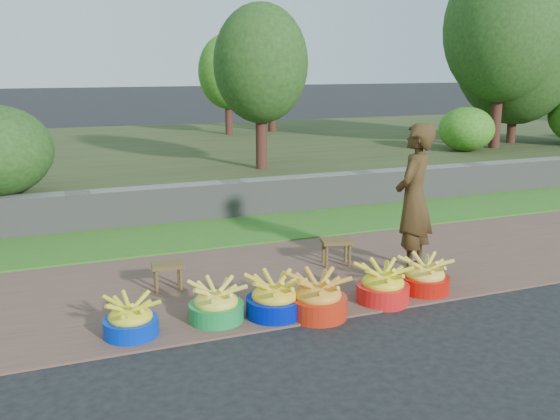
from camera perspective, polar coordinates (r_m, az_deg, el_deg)
name	(u,v)px	position (r m, az deg, el deg)	size (l,w,h in m)	color
ground_plane	(366,315)	(5.92, 7.91, -9.51)	(120.00, 120.00, 0.00)	black
dirt_shoulder	(311,273)	(6.95, 2.81, -5.79)	(80.00, 2.50, 0.02)	brown
grass_verge	(251,229)	(8.73, -2.65, -1.75)	(80.00, 1.50, 0.04)	#346F20
retaining_wall	(233,199)	(9.45, -4.36, 0.99)	(80.00, 0.35, 0.55)	slate
earth_bank	(166,157)	(14.14, -10.37, 4.79)	(80.00, 10.00, 0.50)	#36401F
vegetation	(218,44)	(12.15, -5.65, 14.90)	(29.94, 8.02, 4.30)	#3F2018
basin_a	(131,320)	(5.51, -13.49, -9.74)	(0.47, 0.47, 0.35)	#0029BD
basin_b	(216,305)	(5.68, -5.86, -8.61)	(0.50, 0.50, 0.37)	#18843B
basin_c	(275,299)	(5.76, -0.49, -8.14)	(0.53, 0.53, 0.39)	#0013AA
basin_d	(318,298)	(5.78, 3.49, -8.04)	(0.54, 0.54, 0.40)	red
basin_e	(383,286)	(6.18, 9.38, -6.83)	(0.52, 0.52, 0.39)	red
basin_f	(425,277)	(6.51, 13.10, -6.00)	(0.50, 0.50, 0.37)	#B51208
stool_left	(168,269)	(6.46, -10.24, -5.30)	(0.34, 0.28, 0.28)	brown
stool_right	(336,244)	(7.15, 5.18, -3.16)	(0.40, 0.34, 0.30)	brown
vendor_woman	(414,199)	(6.91, 12.13, 0.99)	(0.60, 0.39, 1.65)	black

